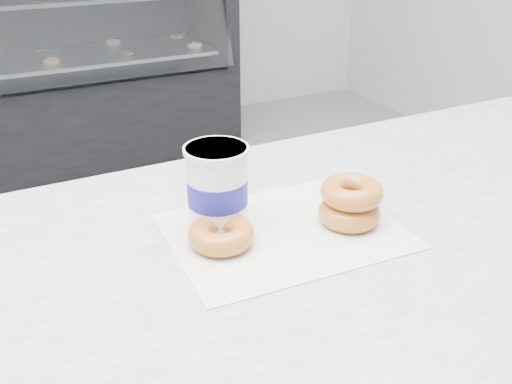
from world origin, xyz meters
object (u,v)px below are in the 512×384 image
Objects in this scene: display_case at (11,79)px; coffee_cup at (217,186)px; donut_stack at (350,202)px; donut_single at (221,234)px.

display_case is 2.65m from coffee_cup.
display_case is at bearing 96.15° from donut_stack.
donut_stack is (0.20, -0.03, 0.02)m from donut_single.
coffee_cup is (0.02, 0.06, 0.05)m from donut_single.
donut_single is 0.08m from coffee_cup.
coffee_cup is at bearing 155.17° from donut_stack.
donut_stack is at bearing -83.85° from display_case.
donut_single is (0.09, -2.66, 0.43)m from display_case.
coffee_cup is (-0.18, 0.08, 0.03)m from donut_stack.
display_case is 19.22× the size of donut_stack.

